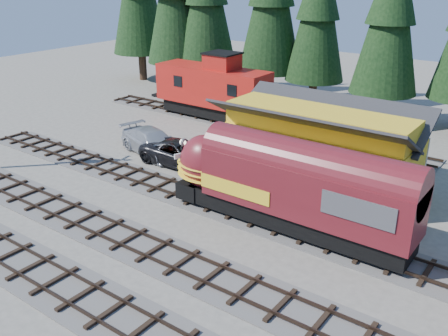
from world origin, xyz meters
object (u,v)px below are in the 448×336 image
Objects in this scene: caboose at (213,89)px; pickup_truck_b at (153,142)px; locomotive at (281,188)px; pickup_truck_a at (181,153)px; depot at (317,139)px.

caboose is 10.31m from pickup_truck_b.
locomotive is 20.70m from caboose.
pickup_truck_a is at bearing -83.42° from pickup_truck_b.
caboose is 11.74m from pickup_truck_a.
pickup_truck_a is at bearing -63.70° from caboose.
caboose is at bearing 25.29° from pickup_truck_b.
depot is 0.90× the size of locomotive.
locomotive reaches higher than pickup_truck_a.
locomotive reaches higher than pickup_truck_b.
depot is 2.06× the size of pickup_truck_a.
depot is 1.17× the size of caboose.
locomotive is at bearing -42.58° from caboose.
caboose is (-15.24, 14.00, 0.49)m from locomotive.
pickup_truck_a is (-10.11, 3.62, -1.43)m from locomotive.
caboose reaches higher than pickup_truck_a.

